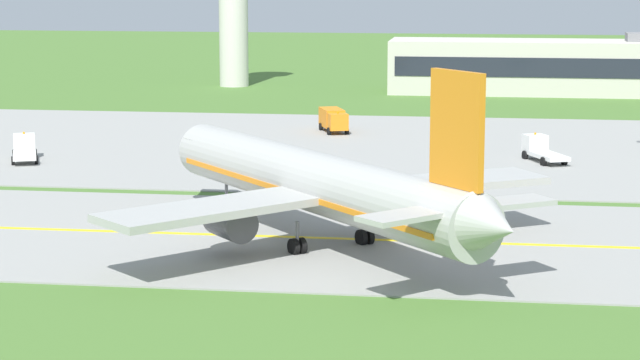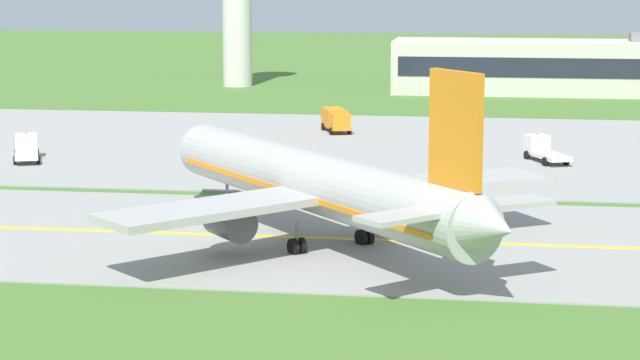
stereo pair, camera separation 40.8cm
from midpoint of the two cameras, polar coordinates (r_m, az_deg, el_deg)
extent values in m
plane|color=#47702D|center=(82.49, 5.11, -2.94)|extent=(500.00, 500.00, 0.00)
cube|color=gray|center=(82.48, 5.11, -2.90)|extent=(240.00, 28.00, 0.10)
cube|color=gray|center=(123.81, 10.81, 1.31)|extent=(140.00, 52.00, 0.10)
cube|color=yellow|center=(82.47, 5.11, -2.86)|extent=(220.00, 0.60, 0.01)
cylinder|color=#ADADA8|center=(80.98, -0.35, -0.10)|extent=(24.78, 28.73, 4.00)
cone|color=#ADADA8|center=(96.82, -5.93, 1.51)|extent=(4.58, 4.43, 3.80)
cone|color=#ADADA8|center=(66.14, 7.93, -2.16)|extent=(4.66, 4.63, 3.40)
cube|color=orange|center=(81.07, -0.34, -0.45)|extent=(23.10, 26.69, 0.36)
cube|color=#1E232D|center=(94.76, -5.36, 1.77)|extent=(3.77, 3.56, 0.70)
cube|color=#ADADA8|center=(75.16, -5.03, -1.33)|extent=(13.65, 14.32, 0.50)
cylinder|color=#47474C|center=(78.07, -4.36, -1.94)|extent=(3.94, 4.09, 2.30)
cylinder|color=black|center=(79.47, -4.88, -1.73)|extent=(1.78, 1.53, 2.10)
cube|color=#ADADA8|center=(83.97, 5.41, -0.13)|extent=(15.29, 11.96, 0.50)
cylinder|color=#47474C|center=(84.66, 3.49, -0.99)|extent=(3.94, 4.09, 2.30)
cylinder|color=black|center=(85.95, 2.88, -0.81)|extent=(1.78, 1.53, 2.10)
cube|color=orange|center=(67.93, 6.21, 2.35)|extent=(3.12, 3.64, 6.50)
cube|color=#ADADA8|center=(66.63, 4.06, -1.64)|extent=(5.91, 5.97, 0.30)
cube|color=#ADADA8|center=(70.48, 8.31, -1.08)|extent=(6.32, 5.32, 0.30)
cylinder|color=slate|center=(92.68, -4.50, -0.62)|extent=(0.24, 0.24, 1.65)
cylinder|color=black|center=(92.84, -4.50, -1.12)|extent=(0.97, 1.07, 1.10)
cylinder|color=slate|center=(78.55, -1.21, -2.53)|extent=(0.24, 0.24, 1.65)
cylinder|color=black|center=(78.60, -1.38, -3.14)|extent=(0.97, 1.07, 1.10)
cylinder|color=black|center=(78.87, -1.04, -3.09)|extent=(0.97, 1.07, 1.10)
cylinder|color=slate|center=(81.24, 1.96, -2.11)|extent=(0.24, 0.24, 1.65)
cylinder|color=black|center=(81.27, 1.79, -2.70)|extent=(0.97, 1.07, 1.10)
cylinder|color=black|center=(81.56, 2.12, -2.65)|extent=(0.97, 1.07, 1.10)
cube|color=silver|center=(118.58, 9.88, 1.67)|extent=(2.55, 2.45, 1.80)
cube|color=#1E232D|center=(119.22, 9.73, 1.87)|extent=(1.74, 0.84, 0.81)
cube|color=silver|center=(115.83, 10.54, 1.10)|extent=(3.76, 5.06, 0.40)
cylinder|color=orange|center=(118.44, 9.90, 2.14)|extent=(0.20, 0.20, 0.18)
cylinder|color=black|center=(118.32, 9.43, 1.15)|extent=(0.63, 0.95, 0.90)
cylinder|color=black|center=(119.16, 10.30, 1.18)|extent=(0.63, 0.95, 0.90)
cylinder|color=black|center=(114.62, 10.26, 0.84)|extent=(0.63, 0.95, 0.90)
cylinder|color=black|center=(115.53, 11.20, 0.88)|extent=(0.63, 0.95, 0.90)
cube|color=orange|center=(133.33, 0.75, 2.73)|extent=(2.50, 2.39, 1.80)
cube|color=#1E232D|center=(132.55, 0.83, 2.82)|extent=(1.76, 0.76, 0.81)
cube|color=orange|center=(136.22, 0.47, 2.93)|extent=(3.44, 4.67, 2.00)
cylinder|color=orange|center=(133.21, 0.75, 3.16)|extent=(0.20, 0.20, 0.18)
cylinder|color=black|center=(133.70, 1.17, 2.29)|extent=(0.60, 0.95, 0.90)
cylinder|color=black|center=(133.25, 0.33, 2.27)|extent=(0.60, 0.95, 0.90)
cylinder|color=black|center=(137.41, 0.81, 2.51)|extent=(0.60, 0.95, 0.90)
cylinder|color=black|center=(136.95, -0.04, 2.48)|extent=(0.60, 0.95, 0.90)
cube|color=silver|center=(120.73, -13.70, 1.68)|extent=(2.52, 2.41, 1.80)
cube|color=#1E232D|center=(121.45, -13.71, 1.87)|extent=(1.76, 0.79, 0.81)
cube|color=silver|center=(117.67, -13.69, 1.12)|extent=(3.64, 5.05, 0.40)
cylinder|color=orange|center=(120.60, -13.72, 2.15)|extent=(0.20, 0.20, 0.18)
cylinder|color=black|center=(120.90, -14.15, 1.16)|extent=(0.61, 0.95, 0.90)
cylinder|color=black|center=(120.88, -13.21, 1.20)|extent=(0.61, 0.95, 0.90)
cylinder|color=black|center=(116.82, -14.20, 0.86)|extent=(0.61, 0.95, 0.90)
cylinder|color=black|center=(116.81, -13.17, 0.90)|extent=(0.61, 0.95, 0.90)
cube|color=beige|center=(179.70, 11.36, 5.17)|extent=(50.63, 11.59, 7.61)
cube|color=#1E232D|center=(173.86, 11.47, 5.13)|extent=(48.60, 0.10, 2.74)
cylinder|color=silver|center=(187.43, -4.12, 8.17)|extent=(4.40, 4.40, 24.87)
camera|label=1|loc=(0.20, -90.14, -0.02)|focal=68.73mm
camera|label=2|loc=(0.20, 89.86, 0.02)|focal=68.73mm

